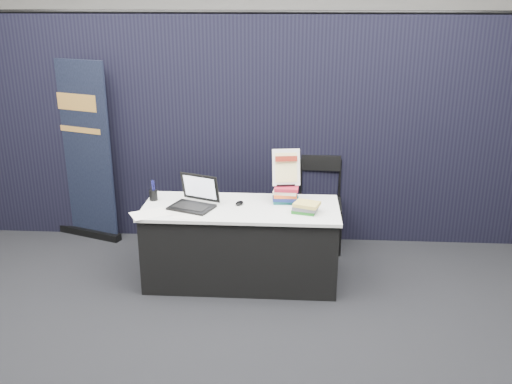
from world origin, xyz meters
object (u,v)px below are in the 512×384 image
at_px(display_table, 241,244).
at_px(pullup_banner, 82,161).
at_px(book_stack_short, 306,207).
at_px(book_stack_tall, 286,194).
at_px(info_sign, 286,168).
at_px(stacking_chair, 320,199).
at_px(laptop, 192,200).

relative_size(display_table, pullup_banner, 0.92).
relative_size(display_table, book_stack_short, 6.97).
xyz_separation_m(display_table, book_stack_tall, (0.41, 0.15, 0.45)).
bearing_deg(pullup_banner, display_table, -7.44).
relative_size(book_stack_tall, pullup_banner, 0.12).
height_order(info_sign, stacking_chair, info_sign).
relative_size(book_stack_short, pullup_banner, 0.13).
relative_size(book_stack_tall, info_sign, 0.67).
xyz_separation_m(book_stack_short, pullup_banner, (-2.41, 1.04, 0.07)).
distance_m(display_table, pullup_banner, 2.11).
distance_m(display_table, book_stack_short, 0.73).
height_order(book_stack_short, pullup_banner, pullup_banner).
bearing_deg(stacking_chair, laptop, -142.26).
height_order(laptop, info_sign, info_sign).
relative_size(laptop, stacking_chair, 0.47).
bearing_deg(info_sign, stacking_chair, 52.45).
distance_m(info_sign, pullup_banner, 2.36).
height_order(laptop, book_stack_tall, laptop).
relative_size(laptop, book_stack_short, 1.75).
bearing_deg(book_stack_short, pullup_banner, 156.59).
bearing_deg(book_stack_tall, info_sign, 90.00).
bearing_deg(book_stack_tall, book_stack_short, -53.52).
bearing_deg(laptop, book_stack_tall, 32.79).
xyz_separation_m(laptop, book_stack_short, (1.03, -0.07, -0.02)).
distance_m(laptop, stacking_chair, 1.51).
distance_m(laptop, info_sign, 0.91).
bearing_deg(pullup_banner, book_stack_tall, 0.39).
relative_size(book_stack_tall, book_stack_short, 0.91).
xyz_separation_m(display_table, pullup_banner, (-1.82, 0.95, 0.49)).
bearing_deg(display_table, info_sign, 24.01).
distance_m(book_stack_tall, pullup_banner, 2.37).
xyz_separation_m(display_table, info_sign, (0.41, 0.18, 0.70)).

